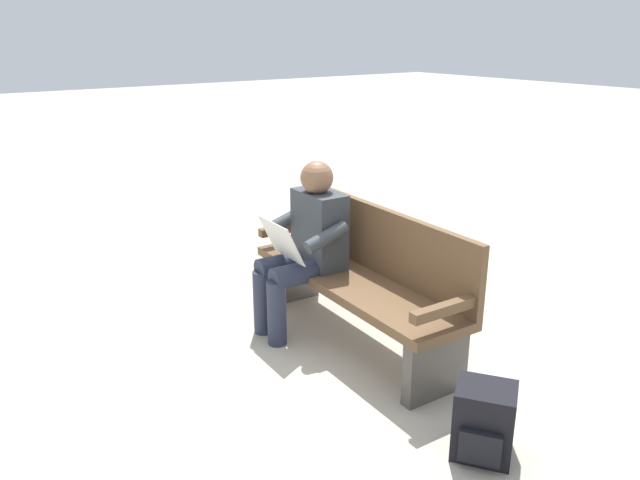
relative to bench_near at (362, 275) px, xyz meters
The scene contains 4 objects.
ground_plane 0.46m from the bench_near, 87.25° to the left, with size 40.00×40.00×0.00m, color #B7AD99.
bench_near is the anchor object (origin of this frame).
person_seated 0.44m from the bench_near, 31.91° to the left, with size 0.58×0.59×1.18m.
backpack 1.36m from the bench_near, 167.42° to the left, with size 0.38×0.38×0.37m.
Camera 1 is at (-2.92, 2.36, 1.99)m, focal length 34.81 mm.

